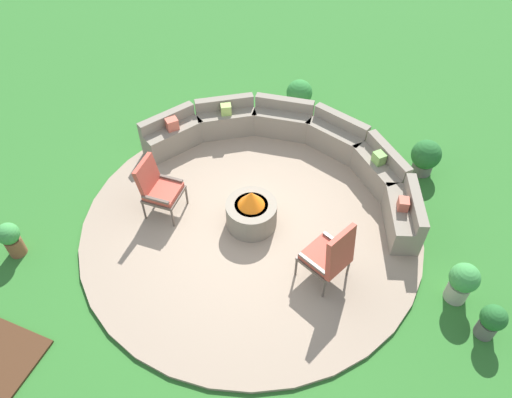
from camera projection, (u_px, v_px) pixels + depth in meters
The scene contains 11 objects.
ground_plane at pixel (252, 225), 8.11m from camera, with size 24.00×24.00×0.00m, color #2D6B28.
patio_circle at pixel (252, 224), 8.08m from camera, with size 5.64×5.64×0.06m, color gray.
fire_pit at pixel (251, 212), 7.85m from camera, with size 0.84×0.84×0.74m.
curved_stone_bench at pixel (295, 147), 8.91m from camera, with size 5.30×2.51×0.72m.
lounge_chair_front_left at pixel (158, 187), 7.87m from camera, with size 0.63×0.60×1.04m.
lounge_chair_front_right at pixel (330, 255), 6.90m from camera, with size 0.80×0.80×1.16m.
potted_plant_0 at pixel (426, 157), 8.72m from camera, with size 0.54×0.54×0.69m.
potted_plant_1 at pixel (11, 238), 7.45m from camera, with size 0.34×0.34×0.65m.
potted_plant_2 at pixel (492, 321), 6.52m from camera, with size 0.36×0.36×0.61m.
potted_plant_3 at pixel (462, 282), 6.87m from camera, with size 0.43×0.43×0.72m.
potted_plant_4 at pixel (299, 96), 9.87m from camera, with size 0.53×0.53×0.79m.
Camera 1 is at (2.02, -4.78, 6.25)m, focal length 33.85 mm.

